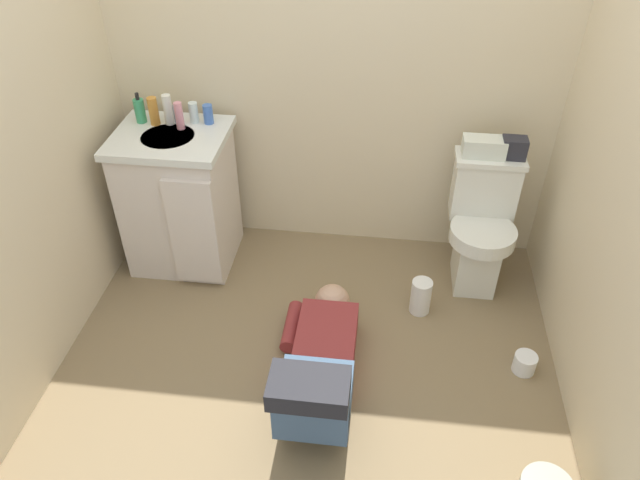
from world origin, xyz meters
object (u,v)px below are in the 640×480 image
Objects in this scene: toilet at (481,226)px; soap_dispenser at (140,110)px; bottle_clear at (194,113)px; vanity_cabinet at (180,198)px; bottle_amber at (154,111)px; tissue_box at (484,147)px; toilet_paper_roll at (525,363)px; bottle_blue at (208,114)px; paper_towel_roll at (421,296)px; toiletry_bag at (514,148)px; bottle_pink at (179,116)px; person_plumber at (319,366)px; faucet at (176,114)px; bottle_white at (168,110)px.

toilet is 1.95m from soap_dispenser.
toilet is 6.65× the size of bottle_clear.
vanity_cabinet is 0.50m from bottle_amber.
tissue_box is 2.00× the size of toilet_paper_roll.
bottle_blue reaches higher than paper_towel_roll.
bottle_amber is (-1.90, 0.00, 0.09)m from toiletry_bag.
bottle_pink is 1.31× the size of bottle_clear.
bottle_clear is at bearing 13.63° from bottle_amber.
bottle_pink is at bearing 158.19° from toilet_paper_roll.
toilet_paper_roll is at bearing 14.11° from person_plumber.
faucet is 1.64m from tissue_box.
toilet_paper_roll is (0.10, -0.77, -0.76)m from toiletry_bag.
toilet is 6.05× the size of toiletry_bag.
soap_dispenser reaches higher than vanity_cabinet.
soap_dispenser is at bearing -175.27° from bottle_blue.
toiletry_bag is (0.11, 0.09, 0.44)m from toilet.
bottle_amber reaches higher than paper_towel_roll.
person_plumber is (0.91, -0.91, -0.24)m from vanity_cabinet.
toiletry_bag is 0.84× the size of bottle_pink.
bottle_clear is 1.03× the size of toilet_paper_roll.
toilet_paper_roll is at bearing -21.81° from bottle_pink.
bottle_pink is at bearing -179.00° from toiletry_bag.
vanity_cabinet is at bearing 135.04° from person_plumber.
toilet_paper_roll is (1.99, -0.77, -0.85)m from bottle_amber.
faucet is 0.60× the size of soap_dispenser.
paper_towel_roll is (1.42, -0.43, -0.80)m from bottle_white.
bottle_amber is 2.30m from toilet_paper_roll.
vanity_cabinet is 0.77× the size of person_plumber.
soap_dispenser is at bearing 168.57° from bottle_amber.
toilet_paper_roll is (0.98, 0.25, -0.13)m from person_plumber.
vanity_cabinet is at bearing 160.66° from toilet_paper_roll.
bottle_amber is 1.35× the size of bottle_clear.
tissue_box is 1.10m from toilet_paper_roll.
bottle_pink reaches higher than toilet.
toilet is at bearing 50.03° from person_plumber.
faucet is 1.65m from paper_towel_roll.
bottle_white reaches higher than tissue_box.
faucet is at bearing -176.65° from bottle_blue.
bottle_clear is 1.57m from paper_towel_roll.
toilet_paper_roll is (2.08, -0.79, -0.84)m from soap_dispenser.
person_plumber is at bearing -52.58° from bottle_clear.
paper_towel_roll is at bearing -15.26° from soap_dispenser.
bottle_pink reaches higher than faucet.
toiletry_bag is at bearing -1.78° from bottle_blue.
bottle_pink is at bearing -31.84° from bottle_white.
person_plumber is 9.44× the size of bottle_clear.
bottle_clear is at bearing 160.27° from paper_towel_roll.
soap_dispenser is 1.12× the size of bottle_pink.
soap_dispenser is (-1.10, 1.03, 0.71)m from person_plumber.
toilet is 0.70× the size of person_plumber.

